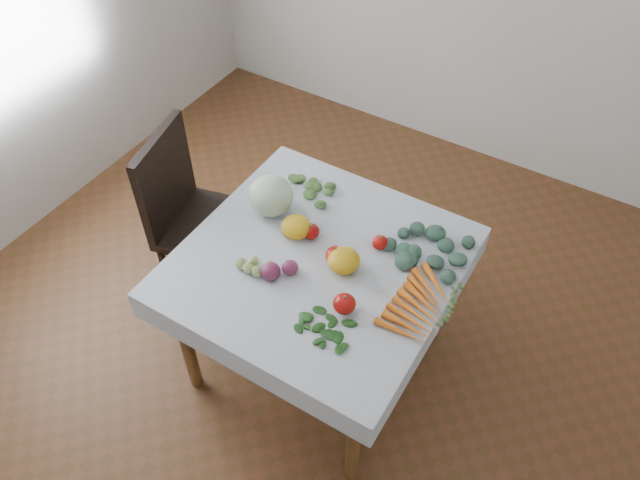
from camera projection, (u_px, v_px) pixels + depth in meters
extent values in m
plane|color=brown|center=(318.00, 357.00, 3.20)|extent=(4.00, 4.00, 0.00)
cube|color=brown|center=(318.00, 264.00, 2.67)|extent=(1.00, 1.00, 0.04)
cylinder|color=brown|center=(186.00, 342.00, 2.84)|extent=(0.06, 0.06, 0.71)
cylinder|color=brown|center=(354.00, 436.00, 2.53)|extent=(0.06, 0.06, 0.71)
cylinder|color=brown|center=(291.00, 224.00, 3.36)|extent=(0.06, 0.06, 0.71)
cylinder|color=brown|center=(442.00, 291.00, 3.04)|extent=(0.06, 0.06, 0.71)
cube|color=white|center=(318.00, 260.00, 2.65)|extent=(1.12, 1.12, 0.01)
cube|color=black|center=(211.00, 226.00, 3.16)|extent=(0.55, 0.55, 0.04)
cube|color=black|center=(165.00, 178.00, 3.01)|extent=(0.15, 0.45, 0.50)
cylinder|color=black|center=(168.00, 278.00, 3.26)|extent=(0.04, 0.04, 0.46)
cylinder|color=black|center=(236.00, 295.00, 3.18)|extent=(0.04, 0.04, 0.46)
cylinder|color=black|center=(199.00, 227.00, 3.52)|extent=(0.04, 0.04, 0.46)
cylinder|color=black|center=(263.00, 242.00, 3.44)|extent=(0.04, 0.04, 0.46)
ellipsoid|color=beige|center=(271.00, 196.00, 2.79)|extent=(0.27, 0.27, 0.18)
ellipsoid|color=#AD0E0B|center=(336.00, 256.00, 2.62)|extent=(0.11, 0.11, 0.08)
ellipsoid|color=#AD0E0B|center=(311.00, 231.00, 2.72)|extent=(0.08, 0.08, 0.07)
ellipsoid|color=#AD0E0B|center=(380.00, 242.00, 2.68)|extent=(0.08, 0.08, 0.06)
ellipsoid|color=#AD0E0B|center=(345.00, 304.00, 2.44)|extent=(0.12, 0.12, 0.08)
ellipsoid|color=gold|center=(296.00, 227.00, 2.72)|extent=(0.17, 0.17, 0.09)
ellipsoid|color=gold|center=(344.00, 261.00, 2.58)|extent=(0.15, 0.15, 0.10)
ellipsoid|color=#531735|center=(290.00, 267.00, 2.58)|extent=(0.07, 0.07, 0.06)
ellipsoid|color=#531735|center=(271.00, 271.00, 2.56)|extent=(0.11, 0.11, 0.07)
ellipsoid|color=#BECA74|center=(257.00, 266.00, 2.60)|extent=(0.05, 0.05, 0.04)
ellipsoid|color=#BECA74|center=(252.00, 263.00, 2.61)|extent=(0.05, 0.05, 0.04)
ellipsoid|color=#BECA74|center=(254.00, 269.00, 2.59)|extent=(0.05, 0.05, 0.04)
ellipsoid|color=#BECA74|center=(261.00, 263.00, 2.61)|extent=(0.05, 0.05, 0.04)
ellipsoid|color=#BECA74|center=(245.00, 264.00, 2.61)|extent=(0.05, 0.05, 0.04)
ellipsoid|color=#BECA74|center=(264.00, 272.00, 2.58)|extent=(0.05, 0.05, 0.04)
ellipsoid|color=#BECA74|center=(254.00, 256.00, 2.64)|extent=(0.05, 0.05, 0.04)
cone|color=orange|center=(434.00, 284.00, 2.54)|extent=(0.19, 0.16, 0.03)
cone|color=orange|center=(430.00, 289.00, 2.52)|extent=(0.20, 0.15, 0.03)
cone|color=orange|center=(427.00, 295.00, 2.50)|extent=(0.21, 0.14, 0.03)
cone|color=orange|center=(423.00, 301.00, 2.48)|extent=(0.22, 0.12, 0.03)
cone|color=orange|center=(419.00, 307.00, 2.46)|extent=(0.22, 0.10, 0.03)
cone|color=orange|center=(415.00, 314.00, 2.44)|extent=(0.22, 0.08, 0.03)
cone|color=orange|center=(411.00, 320.00, 2.42)|extent=(0.22, 0.07, 0.03)
cone|color=orange|center=(407.00, 326.00, 2.40)|extent=(0.22, 0.05, 0.03)
cone|color=orange|center=(403.00, 333.00, 2.37)|extent=(0.22, 0.04, 0.03)
ellipsoid|color=#385D4C|center=(432.00, 250.00, 2.66)|extent=(0.07, 0.07, 0.04)
ellipsoid|color=#385D4C|center=(424.00, 243.00, 2.69)|extent=(0.07, 0.07, 0.04)
ellipsoid|color=#385D4C|center=(424.00, 254.00, 2.65)|extent=(0.07, 0.07, 0.04)
ellipsoid|color=#385D4C|center=(438.00, 246.00, 2.68)|extent=(0.07, 0.07, 0.04)
ellipsoid|color=#385D4C|center=(413.00, 243.00, 2.69)|extent=(0.07, 0.07, 0.04)
ellipsoid|color=#385D4C|center=(438.00, 259.00, 2.63)|extent=(0.07, 0.07, 0.04)
ellipsoid|color=#385D4C|center=(429.00, 236.00, 2.72)|extent=(0.07, 0.07, 0.04)
ellipsoid|color=#385D4C|center=(411.00, 254.00, 2.64)|extent=(0.07, 0.07, 0.04)
ellipsoid|color=#385D4C|center=(452.00, 253.00, 2.65)|extent=(0.07, 0.07, 0.04)
ellipsoid|color=#385D4C|center=(408.00, 233.00, 2.73)|extent=(0.07, 0.07, 0.04)
ellipsoid|color=#385D4C|center=(429.00, 267.00, 2.59)|extent=(0.07, 0.07, 0.04)
ellipsoid|color=#385D4C|center=(446.00, 236.00, 2.72)|extent=(0.07, 0.07, 0.04)
ellipsoid|color=#385D4C|center=(394.00, 245.00, 2.68)|extent=(0.07, 0.07, 0.04)
ellipsoid|color=#385D4C|center=(459.00, 267.00, 2.60)|extent=(0.07, 0.07, 0.04)
ellipsoid|color=#194917|center=(326.00, 331.00, 2.40)|extent=(0.05, 0.03, 0.01)
ellipsoid|color=#194917|center=(320.00, 325.00, 2.41)|extent=(0.05, 0.03, 0.01)
ellipsoid|color=#194917|center=(320.00, 334.00, 2.39)|extent=(0.05, 0.03, 0.01)
ellipsoid|color=#194917|center=(329.00, 327.00, 2.41)|extent=(0.05, 0.03, 0.01)
ellipsoid|color=#194917|center=(313.00, 326.00, 2.41)|extent=(0.05, 0.03, 0.01)
ellipsoid|color=#194917|center=(328.00, 336.00, 2.38)|extent=(0.05, 0.03, 0.01)
ellipsoid|color=#194917|center=(324.00, 320.00, 2.43)|extent=(0.05, 0.03, 0.01)
ellipsoid|color=#194917|center=(312.00, 334.00, 2.38)|extent=(0.05, 0.03, 0.01)
ellipsoid|color=#194917|center=(337.00, 331.00, 2.39)|extent=(0.05, 0.03, 0.01)
ellipsoid|color=#194917|center=(311.00, 319.00, 2.43)|extent=(0.05, 0.03, 0.01)
ellipsoid|color=#194917|center=(323.00, 342.00, 2.36)|extent=(0.05, 0.03, 0.01)
ellipsoid|color=#194917|center=(334.00, 320.00, 2.43)|extent=(0.05, 0.03, 0.01)
ellipsoid|color=#194917|center=(303.00, 328.00, 2.40)|extent=(0.05, 0.03, 0.01)
ellipsoid|color=#194917|center=(340.00, 340.00, 2.37)|extent=(0.05, 0.03, 0.01)
ellipsoid|color=#194917|center=(318.00, 312.00, 2.46)|extent=(0.05, 0.03, 0.01)
ellipsoid|color=#194917|center=(310.00, 343.00, 2.36)|extent=(0.05, 0.03, 0.01)
ellipsoid|color=#194917|center=(346.00, 326.00, 2.41)|extent=(0.05, 0.03, 0.01)
ellipsoid|color=#194917|center=(299.00, 318.00, 2.44)|extent=(0.05, 0.03, 0.01)
ellipsoid|color=#416C31|center=(313.00, 190.00, 2.93)|extent=(0.05, 0.05, 0.02)
ellipsoid|color=#416C31|center=(309.00, 186.00, 2.95)|extent=(0.05, 0.05, 0.02)
ellipsoid|color=#416C31|center=(307.00, 192.00, 2.92)|extent=(0.05, 0.05, 0.02)
ellipsoid|color=#416C31|center=(318.00, 188.00, 2.94)|extent=(0.05, 0.05, 0.02)
ellipsoid|color=#416C31|center=(301.00, 186.00, 2.95)|extent=(0.05, 0.05, 0.02)
ellipsoid|color=#416C31|center=(315.00, 196.00, 2.91)|extent=(0.05, 0.05, 0.02)
ellipsoid|color=#416C31|center=(314.00, 182.00, 2.97)|extent=(0.05, 0.05, 0.02)
ellipsoid|color=#416C31|center=(298.00, 192.00, 2.92)|extent=(0.05, 0.05, 0.02)
ellipsoid|color=#416C31|center=(326.00, 193.00, 2.92)|extent=(0.05, 0.05, 0.02)
ellipsoid|color=#416C31|center=(300.00, 180.00, 2.98)|extent=(0.05, 0.05, 0.02)
ellipsoid|color=#416C31|center=(308.00, 200.00, 2.88)|extent=(0.05, 0.05, 0.02)
ellipsoid|color=#416C31|center=(326.00, 183.00, 2.97)|extent=(0.05, 0.05, 0.02)
ellipsoid|color=#416C31|center=(288.00, 186.00, 2.95)|extent=(0.05, 0.05, 0.02)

